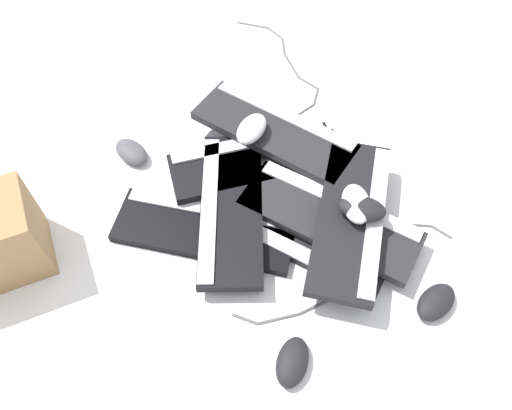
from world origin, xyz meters
TOP-DOWN VIEW (x-y plane):
  - ground_plane at (0.00, 0.00)m, footprint 3.20×3.20m
  - keyboard_0 at (0.13, 0.01)m, footprint 0.44×0.39m
  - keyboard_1 at (-0.08, 0.13)m, footprint 0.37×0.45m
  - keyboard_2 at (-0.10, -0.07)m, footprint 0.45×0.17m
  - keyboard_3 at (-0.07, -0.11)m, footprint 0.46×0.23m
  - keyboard_4 at (-0.15, 0.14)m, footprint 0.37×0.45m
  - keyboard_5 at (0.05, 0.00)m, footprint 0.33×0.46m
  - keyboard_6 at (-0.19, 0.17)m, footprint 0.40×0.44m
  - keyboard_7 at (-0.15, -0.15)m, footprint 0.35×0.46m
  - mouse_0 at (0.21, -0.30)m, footprint 0.10×0.13m
  - mouse_1 at (-0.20, 0.16)m, footprint 0.10×0.13m
  - mouse_2 at (0.09, 0.39)m, footprint 0.12×0.13m
  - mouse_3 at (-0.26, 0.42)m, footprint 0.12×0.09m
  - mouse_4 at (-0.08, -0.15)m, footprint 0.13×0.12m
  - mouse_5 at (-0.20, 0.18)m, footprint 0.13×0.12m
  - cable_0 at (-0.35, -0.45)m, footprint 0.14×0.48m
  - cable_1 at (-0.13, 0.25)m, footprint 0.57×0.13m

SIDE VIEW (x-z plane):
  - ground_plane at x=0.00m, z-range 0.00..0.00m
  - cable_0 at x=-0.35m, z-range 0.00..0.01m
  - cable_1 at x=-0.13m, z-range 0.00..0.01m
  - keyboard_0 at x=0.13m, z-range 0.00..0.03m
  - keyboard_1 at x=-0.08m, z-range 0.00..0.03m
  - keyboard_2 at x=-0.10m, z-range 0.00..0.03m
  - mouse_0 at x=0.21m, z-range 0.00..0.04m
  - mouse_2 at x=0.09m, z-range 0.00..0.04m
  - mouse_3 at x=-0.26m, z-range 0.00..0.04m
  - keyboard_3 at x=-0.07m, z-range 0.03..0.06m
  - keyboard_4 at x=-0.15m, z-range 0.03..0.06m
  - keyboard_5 at x=0.05m, z-range 0.03..0.06m
  - keyboard_6 at x=-0.19m, z-range 0.06..0.09m
  - keyboard_7 at x=-0.15m, z-range 0.06..0.09m
  - mouse_1 at x=-0.20m, z-range 0.09..0.13m
  - mouse_4 at x=-0.08m, z-range 0.09..0.13m
  - mouse_5 at x=-0.20m, z-range 0.09..0.13m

